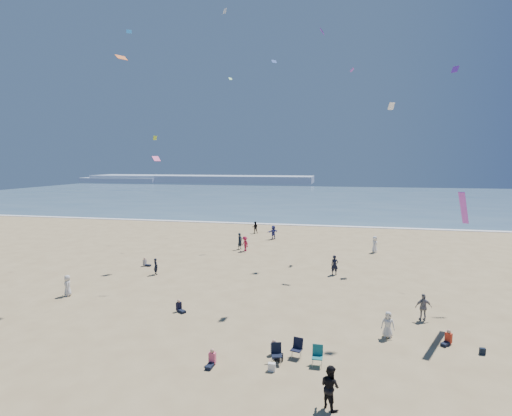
# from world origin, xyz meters

# --- Properties ---
(ground) EXTENTS (220.00, 220.00, 0.00)m
(ground) POSITION_xyz_m (0.00, 0.00, 0.00)
(ground) COLOR tan
(ground) RESTS_ON ground
(ocean) EXTENTS (220.00, 100.00, 0.06)m
(ocean) POSITION_xyz_m (0.00, 95.00, 0.03)
(ocean) COLOR #476B84
(ocean) RESTS_ON ground
(surf_line) EXTENTS (220.00, 1.20, 0.08)m
(surf_line) POSITION_xyz_m (0.00, 45.00, 0.04)
(surf_line) COLOR white
(surf_line) RESTS_ON ground
(headland_far) EXTENTS (110.00, 20.00, 3.20)m
(headland_far) POSITION_xyz_m (-60.00, 170.00, 1.60)
(headland_far) COLOR #7A8EA8
(headland_far) RESTS_ON ground
(headland_near) EXTENTS (40.00, 14.00, 2.00)m
(headland_near) POSITION_xyz_m (-100.00, 165.00, 1.00)
(headland_near) COLOR #7A8EA8
(headland_near) RESTS_ON ground
(standing_flyers) EXTENTS (33.76, 41.65, 1.89)m
(standing_flyers) POSITION_xyz_m (3.25, 16.31, 0.87)
(standing_flyers) COLOR black
(standing_flyers) RESTS_ON ground
(seated_group) EXTENTS (25.34, 17.44, 0.84)m
(seated_group) POSITION_xyz_m (1.03, 6.25, 0.42)
(seated_group) COLOR silver
(seated_group) RESTS_ON ground
(chair_cluster) EXTENTS (2.67, 1.53, 1.00)m
(chair_cluster) POSITION_xyz_m (5.48, 1.40, 0.50)
(chair_cluster) COLOR black
(chair_cluster) RESTS_ON ground
(white_tote) EXTENTS (0.35, 0.20, 0.40)m
(white_tote) POSITION_xyz_m (4.39, 0.33, 0.20)
(white_tote) COLOR silver
(white_tote) RESTS_ON ground
(black_backpack) EXTENTS (0.30, 0.22, 0.38)m
(black_backpack) POSITION_xyz_m (4.64, 1.40, 0.19)
(black_backpack) COLOR black
(black_backpack) RESTS_ON ground
(navy_bag) EXTENTS (0.28, 0.18, 0.34)m
(navy_bag) POSITION_xyz_m (14.94, 4.27, 0.17)
(navy_bag) COLOR black
(navy_bag) RESTS_ON ground
(kites_aloft) EXTENTS (37.56, 46.09, 29.23)m
(kites_aloft) POSITION_xyz_m (10.38, 12.98, 14.97)
(kites_aloft) COLOR #2A8DDB
(kites_aloft) RESTS_ON ground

